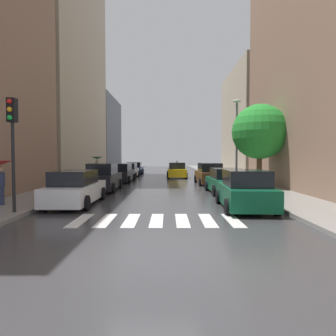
{
  "coord_description": "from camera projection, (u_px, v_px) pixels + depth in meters",
  "views": [
    {
      "loc": [
        0.4,
        -6.68,
        2.26
      ],
      "look_at": [
        0.47,
        23.08,
        1.07
      ],
      "focal_mm": 30.66,
      "sensor_mm": 36.0,
      "label": 1
    }
  ],
  "objects": [
    {
      "name": "ground_plane",
      "position": [
        164.0,
        178.0,
        30.75
      ],
      "size": [
        28.0,
        72.0,
        0.04
      ],
      "primitive_type": "cube",
      "color": "#353537"
    },
    {
      "name": "sidewalk_left",
      "position": [
        103.0,
        177.0,
        30.73
      ],
      "size": [
        3.0,
        72.0,
        0.15
      ],
      "primitive_type": "cube",
      "color": "gray",
      "rests_on": "ground"
    },
    {
      "name": "sidewalk_right",
      "position": [
        224.0,
        177.0,
        30.76
      ],
      "size": [
        3.0,
        72.0,
        0.15
      ],
      "primitive_type": "cube",
      "color": "gray",
      "rests_on": "ground"
    },
    {
      "name": "crosswalk_stripes",
      "position": [
        156.0,
        220.0,
        10.13
      ],
      "size": [
        5.85,
        2.2,
        0.01
      ],
      "color": "silver",
      "rests_on": "ground"
    },
    {
      "name": "building_left_mid",
      "position": [
        60.0,
        64.0,
        30.31
      ],
      "size": [
        6.0,
        16.52,
        24.07
      ],
      "primitive_type": "cube",
      "color": "#B2A38C",
      "rests_on": "ground"
    },
    {
      "name": "building_left_far",
      "position": [
        95.0,
        135.0,
        45.37
      ],
      "size": [
        6.0,
        12.38,
        11.45
      ],
      "primitive_type": "cube",
      "color": "slate",
      "rests_on": "ground"
    },
    {
      "name": "building_right_mid",
      "position": [
        256.0,
        123.0,
        34.24
      ],
      "size": [
        6.0,
        12.79,
        12.56
      ],
      "primitive_type": "cube",
      "color": "#B2A38C",
      "rests_on": "ground"
    },
    {
      "name": "parked_car_left_nearest",
      "position": [
        75.0,
        189.0,
        13.41
      ],
      "size": [
        2.02,
        4.67,
        1.62
      ],
      "rotation": [
        0.0,
        0.0,
        1.57
      ],
      "color": "silver",
      "rests_on": "ground"
    },
    {
      "name": "parked_car_left_second",
      "position": [
        103.0,
        178.0,
        18.97
      ],
      "size": [
        2.05,
        4.63,
        1.82
      ],
      "rotation": [
        0.0,
        0.0,
        1.59
      ],
      "color": "black",
      "rests_on": "ground"
    },
    {
      "name": "parked_car_left_third",
      "position": [
        120.0,
        173.0,
        25.48
      ],
      "size": [
        2.23,
        4.72,
        1.65
      ],
      "rotation": [
        0.0,
        0.0,
        1.55
      ],
      "color": "black",
      "rests_on": "ground"
    },
    {
      "name": "parked_car_left_fourth",
      "position": [
        128.0,
        171.0,
        31.09
      ],
      "size": [
        2.1,
        4.5,
        1.56
      ],
      "rotation": [
        0.0,
        0.0,
        1.57
      ],
      "color": "#B2B7BF",
      "rests_on": "ground"
    },
    {
      "name": "parked_car_left_fifth",
      "position": [
        134.0,
        168.0,
        36.83
      ],
      "size": [
        2.18,
        4.35,
        1.54
      ],
      "rotation": [
        0.0,
        0.0,
        1.58
      ],
      "color": "navy",
      "rests_on": "ground"
    },
    {
      "name": "parked_car_right_nearest",
      "position": [
        244.0,
        191.0,
        12.3
      ],
      "size": [
        2.25,
        4.22,
        1.69
      ],
      "rotation": [
        0.0,
        0.0,
        1.53
      ],
      "color": "#0C4C2D",
      "rests_on": "ground"
    },
    {
      "name": "parked_car_right_second",
      "position": [
        225.0,
        181.0,
        17.6
      ],
      "size": [
        2.18,
        4.15,
        1.54
      ],
      "rotation": [
        0.0,
        0.0,
        1.6
      ],
      "color": "#0C4C2D",
      "rests_on": "ground"
    },
    {
      "name": "parked_car_right_third",
      "position": [
        208.0,
        174.0,
        23.43
      ],
      "size": [
        2.15,
        4.65,
        1.74
      ],
      "rotation": [
        0.0,
        0.0,
        1.6
      ],
      "color": "brown",
      "rests_on": "ground"
    },
    {
      "name": "taxi_midroad",
      "position": [
        176.0,
        171.0,
        30.5
      ],
      "size": [
        2.12,
        4.46,
        1.81
      ],
      "rotation": [
        0.0,
        0.0,
        1.59
      ],
      "color": "yellow",
      "rests_on": "ground"
    },
    {
      "name": "pedestrian_foreground",
      "position": [
        96.0,
        164.0,
        23.48
      ],
      "size": [
        1.02,
        1.02,
        2.1
      ],
      "rotation": [
        0.0,
        0.0,
        5.02
      ],
      "color": "black",
      "rests_on": "sidewalk_left"
    },
    {
      "name": "street_tree_right",
      "position": [
        259.0,
        132.0,
        19.88
      ],
      "size": [
        3.8,
        3.8,
        5.74
      ],
      "color": "#513823",
      "rests_on": "sidewalk_right"
    },
    {
      "name": "traffic_light_left_corner",
      "position": [
        11.0,
        129.0,
        10.73
      ],
      "size": [
        0.3,
        0.42,
        4.3
      ],
      "color": "black",
      "rests_on": "sidewalk_left"
    },
    {
      "name": "lamp_post_right",
      "position": [
        236.0,
        135.0,
        21.48
      ],
      "size": [
        0.6,
        0.28,
        6.37
      ],
      "color": "#595B60",
      "rests_on": "sidewalk_right"
    }
  ]
}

